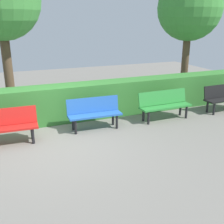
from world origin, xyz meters
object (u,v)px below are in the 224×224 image
object	(u,v)px
tree_mid	(0,0)
bench_green	(164,104)
bench_blue	(94,112)
tree_near	(190,9)
bench_red	(2,125)

from	to	relation	value
tree_mid	bench_green	bearing A→B (deg)	145.51
tree_mid	bench_blue	bearing A→B (deg)	125.40
bench_green	bench_blue	bearing A→B (deg)	-2.71
bench_blue	tree_near	size ratio (longest dim) A/B	0.33
bench_blue	bench_red	size ratio (longest dim) A/B	0.89
bench_blue	tree_near	world-z (taller)	tree_near
tree_near	tree_mid	size ratio (longest dim) A/B	0.95
bench_red	bench_blue	bearing A→B (deg)	-174.43
tree_near	bench_green	bearing A→B (deg)	44.47
bench_green	bench_red	distance (m)	4.57
bench_green	tree_near	world-z (taller)	tree_near
bench_green	bench_blue	world-z (taller)	bench_blue
tree_near	bench_red	bearing A→B (deg)	19.05
tree_near	bench_blue	bearing A→B (deg)	26.35
bench_blue	tree_near	xyz separation A→B (m)	(-4.57, -2.26, 2.78)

